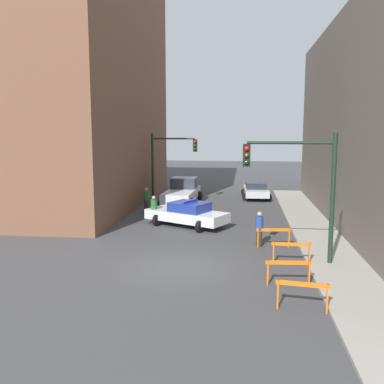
% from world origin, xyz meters
% --- Properties ---
extents(ground_plane, '(120.00, 120.00, 0.00)m').
position_xyz_m(ground_plane, '(0.00, 0.00, 0.00)').
color(ground_plane, '#424244').
extents(sidewalk_right, '(2.40, 44.00, 0.12)m').
position_xyz_m(sidewalk_right, '(6.20, 0.00, 0.06)').
color(sidewalk_right, '#9E998E').
rests_on(sidewalk_right, ground_plane).
extents(building_corner_left, '(14.00, 20.00, 17.49)m').
position_xyz_m(building_corner_left, '(-12.00, 14.00, 8.75)').
color(building_corner_left, brown).
rests_on(building_corner_left, ground_plane).
extents(traffic_light_near, '(3.64, 0.35, 5.20)m').
position_xyz_m(traffic_light_near, '(4.73, 0.94, 3.53)').
color(traffic_light_near, black).
rests_on(traffic_light_near, sidewalk_right).
extents(traffic_light_far, '(3.44, 0.35, 5.20)m').
position_xyz_m(traffic_light_far, '(-3.30, 15.00, 3.40)').
color(traffic_light_far, black).
rests_on(traffic_light_far, ground_plane).
extents(police_car, '(5.03, 3.79, 1.52)m').
position_xyz_m(police_car, '(-0.74, 7.29, 0.72)').
color(police_car, white).
rests_on(police_car, ground_plane).
extents(white_truck, '(2.79, 5.48, 1.90)m').
position_xyz_m(white_truck, '(-2.10, 14.53, 0.91)').
color(white_truck, silver).
rests_on(white_truck, ground_plane).
extents(parked_car_near, '(2.40, 4.37, 1.31)m').
position_xyz_m(parked_car_near, '(3.36, 17.96, 0.67)').
color(parked_car_near, silver).
rests_on(parked_car_near, ground_plane).
extents(pedestrian_crossing, '(0.43, 0.43, 1.66)m').
position_xyz_m(pedestrian_crossing, '(-2.76, 7.66, 0.86)').
color(pedestrian_crossing, '#382D23').
rests_on(pedestrian_crossing, ground_plane).
extents(pedestrian_corner, '(0.50, 0.50, 1.66)m').
position_xyz_m(pedestrian_corner, '(-3.99, 11.11, 0.86)').
color(pedestrian_corner, '#382D23').
rests_on(pedestrian_corner, ground_plane).
extents(pedestrian_sidewalk, '(0.47, 0.47, 1.66)m').
position_xyz_m(pedestrian_sidewalk, '(3.16, 3.47, 0.86)').
color(pedestrian_sidewalk, '#382D23').
rests_on(pedestrian_sidewalk, ground_plane).
extents(barrier_front, '(1.59, 0.36, 0.90)m').
position_xyz_m(barrier_front, '(4.22, -3.65, 0.62)').
color(barrier_front, orange).
rests_on(barrier_front, ground_plane).
extents(barrier_mid, '(1.60, 0.29, 0.90)m').
position_xyz_m(barrier_mid, '(4.01, -1.55, 0.62)').
color(barrier_mid, orange).
rests_on(barrier_mid, ground_plane).
extents(barrier_back, '(1.60, 0.17, 0.90)m').
position_xyz_m(barrier_back, '(4.38, 0.95, 0.62)').
color(barrier_back, orange).
rests_on(barrier_back, ground_plane).
extents(barrier_corner, '(1.59, 0.36, 0.90)m').
position_xyz_m(barrier_corner, '(3.81, 3.43, 0.62)').
color(barrier_corner, orange).
rests_on(barrier_corner, ground_plane).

